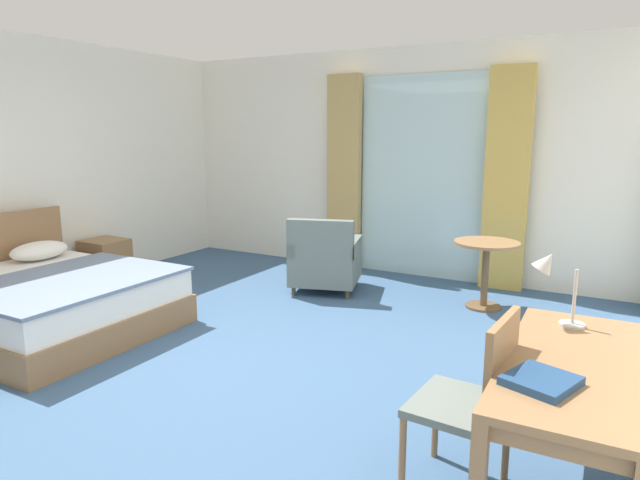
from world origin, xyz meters
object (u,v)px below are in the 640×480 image
Objects in this scene: bed at (45,300)px; armchair_by_window at (325,261)px; closed_book at (541,381)px; round_cafe_table at (486,259)px; writing_desk at (572,378)px; nightstand at (106,261)px; desk_chair at (475,395)px; desk_lamp at (553,275)px.

bed is 2.14× the size of armchair_by_window.
round_cafe_table is at bearing 125.38° from closed_book.
bed is at bearing 176.17° from writing_desk.
desk_chair is at bearing -20.51° from nightstand.
desk_chair is 2.22× the size of desk_lamp.
desk_lamp reaches higher than desk_chair.
nightstand is 0.56× the size of desk_chair.
round_cafe_table is at bearing 16.78° from nightstand.
desk_lamp is 1.56× the size of closed_book.
writing_desk is at bearing -3.83° from bed.
bed is at bearing -124.31° from armchair_by_window.
writing_desk is at bearing -43.68° from armchair_by_window.
nightstand is 4.29m from round_cafe_table.
round_cafe_table is (-0.87, 2.40, -0.50)m from desk_lamp.
closed_book is at bearing -32.70° from desk_chair.
closed_book is (0.30, -0.19, 0.23)m from desk_chair.
bed is 4.34m from writing_desk.
nightstand is 0.36× the size of writing_desk.
armchair_by_window is (-2.73, 2.61, -0.30)m from writing_desk.
round_cafe_table reaches higher than nightstand.
closed_book is at bearing -84.88° from desk_lamp.
desk_lamp reaches higher than closed_book.
desk_lamp is at bearing 114.12° from closed_book.
nightstand is at bearing 162.42° from writing_desk.
bed reaches higher than desk_chair.
desk_chair is at bearing -6.31° from bed.
nightstand is 5.06m from desk_chair.
bed is 2.89× the size of round_cafe_table.
desk_chair is 3.62m from armchair_by_window.
bed is 4.72× the size of desk_lamp.
armchair_by_window reaches higher than round_cafe_table.
armchair_by_window is 1.72m from round_cafe_table.
closed_book is 3.35m from round_cafe_table.
desk_lamp is (4.15, 0.17, 0.73)m from bed.
armchair_by_window is (1.58, 2.32, 0.06)m from bed.
bed is 4.22m from desk_lamp.
desk_lamp is (0.23, 0.60, 0.48)m from desk_chair.
round_cafe_table is (-0.64, 3.01, -0.02)m from desk_chair.
desk_lamp is at bearing 109.96° from writing_desk.
desk_chair is (-0.40, -0.14, -0.12)m from writing_desk.
nightstand is at bearing -163.22° from round_cafe_table.
round_cafe_table is (-0.94, 3.20, -0.25)m from closed_book.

